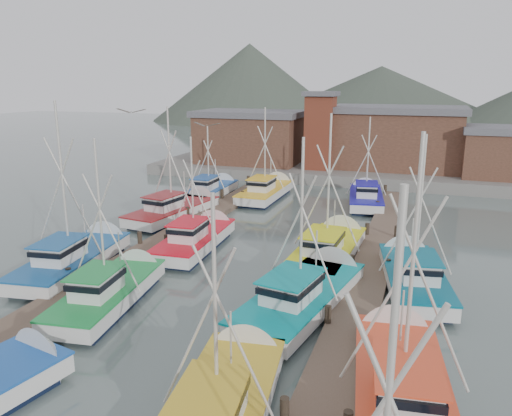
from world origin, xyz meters
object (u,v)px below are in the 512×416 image
(boat_1, at_px, (224,405))
(boat_4, at_px, (113,290))
(lookout_tower, at_px, (320,130))
(boat_12, at_px, (267,191))
(boat_8, at_px, (198,238))

(boat_1, relative_size, boat_4, 1.05)
(boat_4, bearing_deg, lookout_tower, 77.82)
(boat_4, distance_m, boat_12, 24.73)
(boat_1, bearing_deg, lookout_tower, 90.62)
(boat_1, bearing_deg, boat_4, 135.47)
(boat_1, height_order, boat_12, boat_12)
(lookout_tower, bearing_deg, boat_8, -95.32)
(boat_1, relative_size, boat_12, 0.99)
(boat_4, distance_m, boat_8, 9.17)
(boat_4, xyz_separation_m, boat_8, (0.31, 9.16, -0.00))
(lookout_tower, xyz_separation_m, boat_4, (-2.77, -35.65, -4.87))
(lookout_tower, relative_size, boat_4, 0.94)
(lookout_tower, relative_size, boat_8, 0.93)
(lookout_tower, relative_size, boat_12, 0.88)
(lookout_tower, xyz_separation_m, boat_1, (6.04, -42.29, -4.87))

